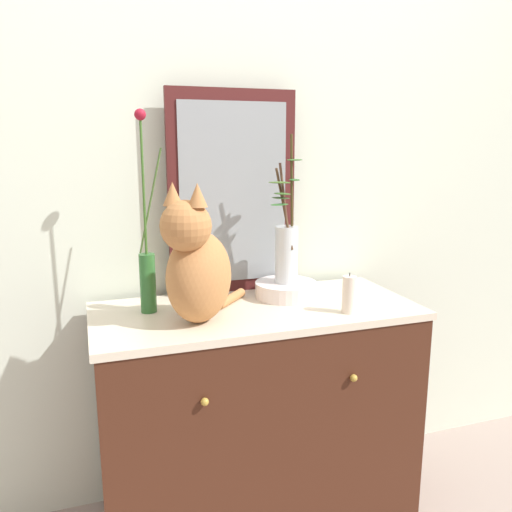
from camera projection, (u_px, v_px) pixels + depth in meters
name	position (u px, v px, depth m)	size (l,w,h in m)	color
wall_back	(229.00, 164.00, 1.96)	(4.40, 0.08, 2.60)	silver
sideboard	(256.00, 418.00, 1.85)	(1.10, 0.52, 0.83)	#422013
mirror_leaning	(233.00, 193.00, 1.89)	(0.48, 0.03, 0.74)	#491A1A
cat_sitting	(197.00, 265.00, 1.58)	(0.37, 0.38, 0.44)	#B37541
vase_slim_green	(147.00, 266.00, 1.69)	(0.09, 0.05, 0.65)	#2D692F
bowl_porcelain	(286.00, 290.00, 1.88)	(0.23, 0.23, 0.06)	silver
vase_glass_clear	(286.00, 248.00, 1.84)	(0.14, 0.13, 0.52)	silver
candle_pillar	(349.00, 295.00, 1.70)	(0.05, 0.05, 0.14)	beige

